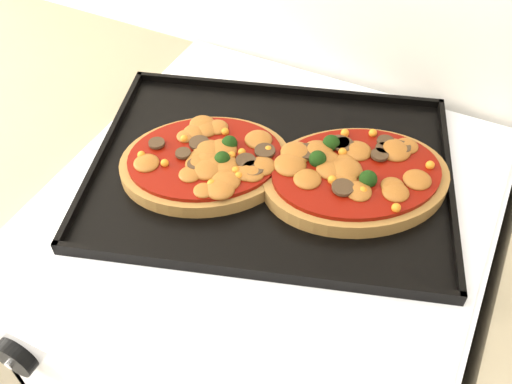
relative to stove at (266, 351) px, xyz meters
The scene contains 5 objects.
stove is the anchor object (origin of this frame).
knob_left 0.55m from the stove, 118.77° to the right, with size 0.06×0.06×0.02m, color black.
baking_tray 0.47m from the stove, 114.25° to the left, with size 0.50×0.37×0.02m, color black.
pizza_left 0.49m from the stove, behind, with size 0.24×0.18×0.04m, color #A37138, non-canonical shape.
pizza_right 0.50m from the stove, 29.63° to the left, with size 0.26×0.19×0.04m, color #A37138, non-canonical shape.
Camera 1 is at (0.21, 1.20, 1.49)m, focal length 40.00 mm.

